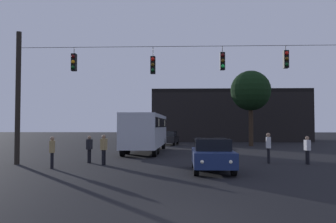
# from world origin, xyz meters

# --- Properties ---
(ground_plane) EXTENTS (168.00, 168.00, 0.00)m
(ground_plane) POSITION_xyz_m (0.00, 24.50, 0.00)
(ground_plane) COLOR black
(ground_plane) RESTS_ON ground
(overhead_signal_span) EXTENTS (18.40, 0.44, 7.35)m
(overhead_signal_span) POSITION_xyz_m (0.02, 11.11, 4.20)
(overhead_signal_span) COLOR black
(overhead_signal_span) RESTS_ON ground
(city_bus) EXTENTS (2.77, 11.05, 3.00)m
(city_bus) POSITION_xyz_m (-2.89, 20.50, 1.87)
(city_bus) COLOR #B7BCC6
(city_bus) RESTS_ON ground
(car_near_right) EXTENTS (1.83, 4.35, 1.52)m
(car_near_right) POSITION_xyz_m (1.41, 8.49, 0.80)
(car_near_right) COLOR navy
(car_near_right) RESTS_ON ground
(car_far_left) EXTENTS (2.29, 4.48, 1.52)m
(car_far_left) POSITION_xyz_m (-1.49, 31.17, 0.80)
(car_far_left) COLOR black
(car_far_left) RESTS_ON ground
(pedestrian_crossing_left) EXTENTS (0.32, 0.41, 1.59)m
(pedestrian_crossing_left) POSITION_xyz_m (-6.42, 9.26, 0.89)
(pedestrian_crossing_left) COLOR black
(pedestrian_crossing_left) RESTS_ON ground
(pedestrian_crossing_center) EXTENTS (0.29, 0.39, 1.55)m
(pedestrian_crossing_center) POSITION_xyz_m (6.90, 11.76, 0.87)
(pedestrian_crossing_center) COLOR black
(pedestrian_crossing_center) RESTS_ON ground
(pedestrian_crossing_right) EXTENTS (0.28, 0.39, 1.72)m
(pedestrian_crossing_right) POSITION_xyz_m (4.90, 12.28, 0.98)
(pedestrian_crossing_right) COLOR black
(pedestrian_crossing_right) RESTS_ON ground
(pedestrian_near_bus) EXTENTS (0.33, 0.41, 1.64)m
(pedestrian_near_bus) POSITION_xyz_m (-4.22, 10.99, 0.93)
(pedestrian_near_bus) COLOR black
(pedestrian_near_bus) RESTS_ON ground
(pedestrian_trailing) EXTENTS (0.31, 0.40, 1.55)m
(pedestrian_trailing) POSITION_xyz_m (-5.30, 12.07, 0.87)
(pedestrian_trailing) COLOR black
(pedestrian_trailing) RESTS_ON ground
(corner_building) EXTENTS (20.92, 13.87, 6.97)m
(corner_building) POSITION_xyz_m (6.49, 45.13, 3.49)
(corner_building) COLOR black
(corner_building) RESTS_ON ground
(tree_left_silhouette) EXTENTS (4.21, 4.21, 7.92)m
(tree_left_silhouette) POSITION_xyz_m (7.21, 29.52, 5.77)
(tree_left_silhouette) COLOR #2D2116
(tree_left_silhouette) RESTS_ON ground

